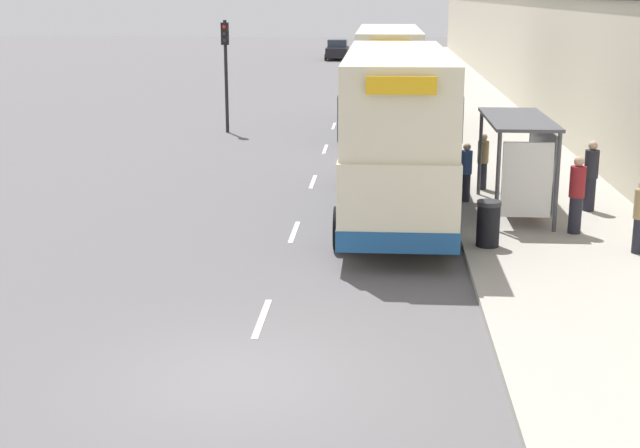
{
  "coord_description": "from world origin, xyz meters",
  "views": [
    {
      "loc": [
        2.09,
        -12.5,
        5.71
      ],
      "look_at": [
        0.03,
        17.43,
        -2.08
      ],
      "focal_mm": 50.0,
      "sensor_mm": 36.0,
      "label": 1
    }
  ],
  "objects_px": {
    "pedestrian_4": "(577,194)",
    "traffic_light_far_kerb": "(226,57)",
    "pedestrian_at_shelter": "(591,175)",
    "pedestrian_3": "(483,161)",
    "double_decker_bus_near": "(396,131)",
    "double_decker_bus_ahead": "(388,78)",
    "pedestrian_2": "(466,172)",
    "bus_shelter": "(525,149)",
    "litter_bin": "(488,223)",
    "car_0": "(337,50)"
  },
  "relations": [
    {
      "from": "pedestrian_2",
      "to": "double_decker_bus_near",
      "type": "bearing_deg",
      "value": -146.03
    },
    {
      "from": "double_decker_bus_near",
      "to": "pedestrian_4",
      "type": "distance_m",
      "value": 4.83
    },
    {
      "from": "bus_shelter",
      "to": "pedestrian_2",
      "type": "height_order",
      "value": "bus_shelter"
    },
    {
      "from": "double_decker_bus_ahead",
      "to": "traffic_light_far_kerb",
      "type": "xyz_separation_m",
      "value": [
        -6.76,
        -0.66,
        0.85
      ]
    },
    {
      "from": "double_decker_bus_ahead",
      "to": "pedestrian_2",
      "type": "height_order",
      "value": "double_decker_bus_ahead"
    },
    {
      "from": "pedestrian_at_shelter",
      "to": "pedestrian_4",
      "type": "bearing_deg",
      "value": -109.92
    },
    {
      "from": "double_decker_bus_near",
      "to": "traffic_light_far_kerb",
      "type": "distance_m",
      "value": 15.83
    },
    {
      "from": "double_decker_bus_ahead",
      "to": "pedestrian_4",
      "type": "height_order",
      "value": "double_decker_bus_ahead"
    },
    {
      "from": "pedestrian_4",
      "to": "litter_bin",
      "type": "bearing_deg",
      "value": -149.67
    },
    {
      "from": "double_decker_bus_near",
      "to": "double_decker_bus_ahead",
      "type": "distance_m",
      "value": 14.9
    },
    {
      "from": "pedestrian_4",
      "to": "traffic_light_far_kerb",
      "type": "xyz_separation_m",
      "value": [
        -11.15,
        16.13,
        2.05
      ]
    },
    {
      "from": "pedestrian_at_shelter",
      "to": "pedestrian_3",
      "type": "bearing_deg",
      "value": 135.19
    },
    {
      "from": "pedestrian_3",
      "to": "pedestrian_4",
      "type": "xyz_separation_m",
      "value": [
        1.68,
        -4.86,
        0.11
      ]
    },
    {
      "from": "pedestrian_at_shelter",
      "to": "pedestrian_2",
      "type": "height_order",
      "value": "pedestrian_at_shelter"
    },
    {
      "from": "pedestrian_3",
      "to": "litter_bin",
      "type": "height_order",
      "value": "pedestrian_3"
    },
    {
      "from": "double_decker_bus_near",
      "to": "car_0",
      "type": "bearing_deg",
      "value": 94.37
    },
    {
      "from": "car_0",
      "to": "pedestrian_2",
      "type": "height_order",
      "value": "pedestrian_2"
    },
    {
      "from": "car_0",
      "to": "traffic_light_far_kerb",
      "type": "xyz_separation_m",
      "value": [
        -2.51,
        -43.0,
        2.27
      ]
    },
    {
      "from": "double_decker_bus_ahead",
      "to": "pedestrian_2",
      "type": "bearing_deg",
      "value": -81.27
    },
    {
      "from": "car_0",
      "to": "litter_bin",
      "type": "distance_m",
      "value": 60.77
    },
    {
      "from": "bus_shelter",
      "to": "pedestrian_3",
      "type": "height_order",
      "value": "bus_shelter"
    },
    {
      "from": "car_0",
      "to": "pedestrian_at_shelter",
      "type": "xyz_separation_m",
      "value": [
        9.5,
        -56.79,
        0.22
      ]
    },
    {
      "from": "car_0",
      "to": "litter_bin",
      "type": "xyz_separation_m",
      "value": [
        6.44,
        -60.43,
        -0.2
      ]
    },
    {
      "from": "bus_shelter",
      "to": "pedestrian_2",
      "type": "xyz_separation_m",
      "value": [
        -1.33,
        1.46,
        -0.91
      ]
    },
    {
      "from": "bus_shelter",
      "to": "car_0",
      "type": "height_order",
      "value": "bus_shelter"
    },
    {
      "from": "bus_shelter",
      "to": "pedestrian_at_shelter",
      "type": "relative_size",
      "value": 2.26
    },
    {
      "from": "bus_shelter",
      "to": "car_0",
      "type": "distance_m",
      "value": 57.89
    },
    {
      "from": "pedestrian_2",
      "to": "litter_bin",
      "type": "height_order",
      "value": "pedestrian_2"
    },
    {
      "from": "pedestrian_2",
      "to": "traffic_light_far_kerb",
      "type": "xyz_separation_m",
      "value": [
        -8.84,
        12.91,
        2.17
      ]
    },
    {
      "from": "pedestrian_at_shelter",
      "to": "litter_bin",
      "type": "distance_m",
      "value": 4.76
    },
    {
      "from": "car_0",
      "to": "traffic_light_far_kerb",
      "type": "distance_m",
      "value": 43.14
    },
    {
      "from": "bus_shelter",
      "to": "litter_bin",
      "type": "bearing_deg",
      "value": -111.78
    },
    {
      "from": "double_decker_bus_near",
      "to": "pedestrian_4",
      "type": "height_order",
      "value": "double_decker_bus_near"
    },
    {
      "from": "pedestrian_at_shelter",
      "to": "traffic_light_far_kerb",
      "type": "height_order",
      "value": "traffic_light_far_kerb"
    },
    {
      "from": "pedestrian_3",
      "to": "traffic_light_far_kerb",
      "type": "relative_size",
      "value": 0.35
    },
    {
      "from": "car_0",
      "to": "pedestrian_3",
      "type": "xyz_separation_m",
      "value": [
        6.97,
        -54.28,
        0.11
      ]
    },
    {
      "from": "pedestrian_3",
      "to": "traffic_light_far_kerb",
      "type": "xyz_separation_m",
      "value": [
        -9.47,
        11.28,
        2.16
      ]
    },
    {
      "from": "pedestrian_4",
      "to": "traffic_light_far_kerb",
      "type": "bearing_deg",
      "value": 124.66
    },
    {
      "from": "pedestrian_at_shelter",
      "to": "pedestrian_3",
      "type": "height_order",
      "value": "pedestrian_at_shelter"
    },
    {
      "from": "double_decker_bus_ahead",
      "to": "pedestrian_3",
      "type": "xyz_separation_m",
      "value": [
        2.72,
        -11.94,
        -1.31
      ]
    },
    {
      "from": "double_decker_bus_near",
      "to": "pedestrian_2",
      "type": "relative_size",
      "value": 6.39
    },
    {
      "from": "bus_shelter",
      "to": "litter_bin",
      "type": "distance_m",
      "value": 3.51
    },
    {
      "from": "pedestrian_2",
      "to": "pedestrian_4",
      "type": "bearing_deg",
      "value": -54.36
    },
    {
      "from": "pedestrian_2",
      "to": "pedestrian_3",
      "type": "relative_size",
      "value": 0.99
    },
    {
      "from": "litter_bin",
      "to": "pedestrian_3",
      "type": "bearing_deg",
      "value": 85.14
    },
    {
      "from": "car_0",
      "to": "pedestrian_2",
      "type": "relative_size",
      "value": 2.69
    },
    {
      "from": "double_decker_bus_ahead",
      "to": "pedestrian_3",
      "type": "height_order",
      "value": "double_decker_bus_ahead"
    },
    {
      "from": "double_decker_bus_near",
      "to": "pedestrian_3",
      "type": "relative_size",
      "value": 6.32
    },
    {
      "from": "pedestrian_at_shelter",
      "to": "double_decker_bus_near",
      "type": "bearing_deg",
      "value": -175.06
    },
    {
      "from": "traffic_light_far_kerb",
      "to": "pedestrian_4",
      "type": "bearing_deg",
      "value": -55.34
    }
  ]
}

